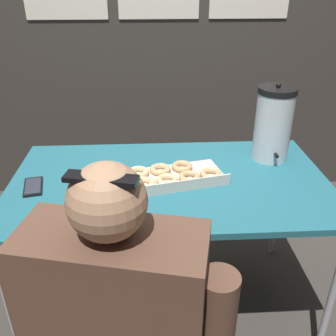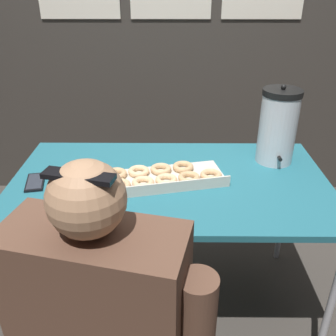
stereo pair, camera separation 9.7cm
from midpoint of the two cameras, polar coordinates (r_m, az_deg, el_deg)
ground_plane at (r=2.19m, az=1.56°, el=-19.52°), size 12.00×12.00×0.00m
back_wall at (r=2.77m, az=1.53°, el=23.50°), size 6.00×0.11×2.80m
folding_table at (r=1.73m, az=1.87°, el=-3.13°), size 1.44×0.82×0.76m
donut_box at (r=1.68m, az=0.67°, el=-1.46°), size 0.58×0.34×0.05m
coffee_urn at (r=1.89m, az=17.83°, el=6.05°), size 0.18×0.21×0.39m
cell_phone at (r=1.76m, az=-18.11°, el=-2.08°), size 0.11×0.17×0.01m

